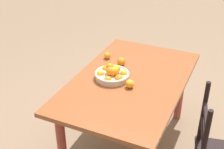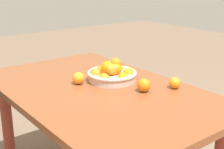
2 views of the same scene
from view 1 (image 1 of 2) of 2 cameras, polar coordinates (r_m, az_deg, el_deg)
ground_plane at (r=3.21m, az=2.86°, el=-12.48°), size 12.00×12.00×0.00m
dining_table at (r=2.82m, az=3.19°, el=-2.73°), size 1.51×0.93×0.76m
fruit_bowl at (r=2.74m, az=0.05°, el=0.15°), size 0.31×0.31×0.14m
orange_loose_0 at (r=2.62m, az=3.27°, el=-1.70°), size 0.07×0.07×0.07m
orange_loose_1 at (r=3.09m, az=-0.86°, el=3.48°), size 0.07×0.07×0.07m
orange_loose_2 at (r=2.97m, az=1.70°, el=2.39°), size 0.08×0.08×0.08m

